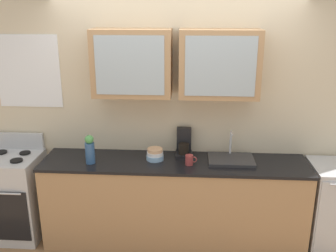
# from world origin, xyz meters

# --- Properties ---
(ground_plane) EXTENTS (10.00, 10.00, 0.00)m
(ground_plane) POSITION_xyz_m (0.00, 0.00, 0.00)
(ground_plane) COLOR #936B47
(back_wall_unit) EXTENTS (4.35, 0.42, 2.84)m
(back_wall_unit) POSITION_xyz_m (-0.01, 0.30, 1.52)
(back_wall_unit) COLOR beige
(back_wall_unit) RESTS_ON ground_plane
(counter) EXTENTS (2.72, 0.59, 0.93)m
(counter) POSITION_xyz_m (0.00, 0.00, 0.46)
(counter) COLOR #A87F56
(counter) RESTS_ON ground_plane
(stove_range) EXTENTS (0.59, 0.60, 1.11)m
(stove_range) POSITION_xyz_m (-1.74, -0.00, 0.47)
(stove_range) COLOR silver
(stove_range) RESTS_ON ground_plane
(sink_faucet) EXTENTS (0.46, 0.34, 0.29)m
(sink_faucet) POSITION_xyz_m (0.58, 0.06, 0.95)
(sink_faucet) COLOR #2D2D30
(sink_faucet) RESTS_ON counter
(bowl_stack) EXTENTS (0.18, 0.18, 0.12)m
(bowl_stack) POSITION_xyz_m (-0.20, 0.04, 0.98)
(bowl_stack) COLOR #8CB7E0
(bowl_stack) RESTS_ON counter
(vase) EXTENTS (0.09, 0.09, 0.30)m
(vase) POSITION_xyz_m (-0.84, -0.09, 1.07)
(vase) COLOR #33598C
(vase) RESTS_ON counter
(cup_near_sink) EXTENTS (0.12, 0.08, 0.10)m
(cup_near_sink) POSITION_xyz_m (0.16, -0.07, 0.98)
(cup_near_sink) COLOR #993838
(cup_near_sink) RESTS_ON counter
(coffee_maker) EXTENTS (0.17, 0.20, 0.29)m
(coffee_maker) POSITION_xyz_m (0.09, 0.20, 1.03)
(coffee_maker) COLOR black
(coffee_maker) RESTS_ON counter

